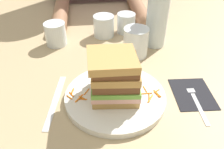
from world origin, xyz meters
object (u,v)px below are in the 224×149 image
Objects in this scene: sandwich at (113,76)px; water_bottle at (158,14)px; empty_tumbler_2 at (126,23)px; juice_glass at (136,44)px; empty_tumbler_0 at (103,26)px; main_plate at (113,97)px; knife at (55,102)px; empty_tumbler_1 at (56,34)px; napkin_dark at (193,93)px; fork at (196,98)px.

water_bottle is at bearing 56.74° from sandwich.
sandwich is 1.69× the size of empty_tumbler_2.
water_bottle is at bearing 37.49° from juice_glass.
water_bottle is 0.21m from empty_tumbler_0.
juice_glass is (0.10, 0.21, 0.03)m from main_plate.
empty_tumbler_0 is 0.09m from empty_tumbler_2.
juice_glass is 0.17m from empty_tumbler_0.
empty_tumbler_2 is at bearing 76.30° from main_plate.
empty_tumbler_2 reaches higher than main_plate.
empty_tumbler_1 is (-0.02, 0.30, 0.04)m from knife.
empty_tumbler_2 is at bearing 91.52° from juice_glass.
empty_tumbler_2 is (-0.08, 0.10, -0.08)m from water_bottle.
sandwich is 0.35m from empty_tumbler_1.
napkin_dark is 0.39m from empty_tumbler_2.
empty_tumbler_2 reaches higher than napkin_dark.
fork reaches higher than napkin_dark.
napkin_dark is at bearing -0.95° from knife.
juice_glass reaches higher than napkin_dark.
empty_tumbler_0 is at bearing -167.12° from empty_tumbler_2.
sandwich reaches higher than fork.
empty_tumbler_2 is (0.24, 0.37, 0.03)m from knife.
water_bottle is 3.25× the size of empty_tumbler_1.
knife is at bearing -140.76° from water_bottle.
juice_glass is at bearing 116.13° from fork.
empty_tumbler_0 is (-0.21, 0.38, 0.03)m from fork.
knife is at bearing -113.42° from empty_tumbler_0.
fork is at bearing -83.56° from water_bottle.
water_bottle is at bearing 39.24° from knife.
empty_tumbler_1 is (-0.37, 0.31, 0.04)m from napkin_dark.
fork is 2.29× the size of empty_tumbler_2.
napkin_dark is 0.02m from fork.
sandwich is at bearing 173.39° from fork.
fork is 0.83× the size of knife.
main_plate is at bearing -90.44° from empty_tumbler_0.
empty_tumbler_2 is at bearing 12.88° from empty_tumbler_0.
fork is 0.43m from empty_tumbler_0.
water_bottle is (-0.03, 0.27, 0.11)m from napkin_dark.
napkin_dark and knife have the same top height.
water_bottle is at bearing 96.44° from fork.
napkin_dark is at bearing -82.77° from water_bottle.
empty_tumbler_1 is (-0.17, -0.05, 0.00)m from empty_tumbler_0.
empty_tumbler_1 is at bearing 159.15° from juice_glass.
water_bottle reaches higher than fork.
water_bottle is (0.32, 0.26, 0.11)m from knife.
empty_tumbler_1 is at bearing 118.40° from main_plate.
sandwich reaches higher than empty_tumbler_1.
fork is 0.26m from juice_glass.
empty_tumbler_1 is at bearing 140.60° from napkin_dark.
fork reaches higher than knife.
water_bottle reaches higher than juice_glass.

